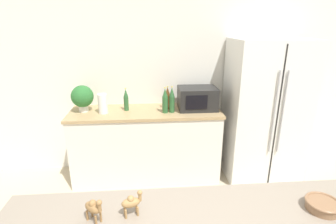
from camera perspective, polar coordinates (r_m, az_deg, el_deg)
wall_back at (r=3.56m, az=-0.47°, el=7.36°), size 8.00×0.06×2.55m
back_counter at (r=3.50m, az=-4.72°, el=-6.92°), size 1.90×0.63×0.93m
refrigerator at (r=3.61m, az=20.29°, el=0.25°), size 0.95×0.69×1.81m
potted_plant at (r=3.39m, az=-18.14°, el=3.12°), size 0.27×0.27×0.33m
paper_towel_roll at (r=3.28m, az=-14.01°, el=1.77°), size 0.11×0.11×0.24m
microwave at (r=3.36m, az=6.40°, el=2.99°), size 0.48×0.37×0.28m
back_bottle_0 at (r=3.34m, az=-0.09°, el=3.04°), size 0.07×0.07×0.29m
back_bottle_1 at (r=3.20m, az=0.85°, el=2.61°), size 0.07×0.07×0.33m
back_bottle_2 at (r=3.19m, az=-0.65°, el=2.47°), size 0.07×0.07×0.32m
back_bottle_3 at (r=3.32m, az=-9.12°, el=2.62°), size 0.06×0.06×0.29m
fruit_bowl at (r=1.75m, az=30.62°, el=-17.00°), size 0.19×0.19×0.06m
camel_figurine at (r=1.48m, az=-15.89°, el=-19.31°), size 0.12×0.11×0.15m
camel_figurine_second at (r=1.48m, az=-7.91°, el=-18.81°), size 0.12×0.08×0.14m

